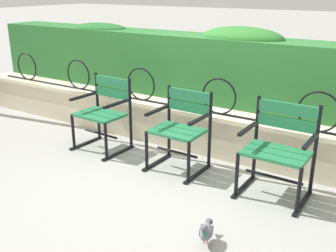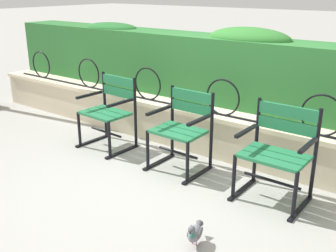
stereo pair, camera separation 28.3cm
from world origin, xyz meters
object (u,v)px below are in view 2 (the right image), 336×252
object	(u,v)px
park_chair_left	(110,110)
park_chair_centre	(182,128)
park_chair_right	(278,151)
pigeon_far_side	(195,232)

from	to	relation	value
park_chair_left	park_chair_centre	bearing A→B (deg)	0.51
park_chair_right	pigeon_far_side	distance (m)	1.15
pigeon_far_side	park_chair_left	bearing A→B (deg)	150.97
park_chair_left	park_chair_right	distance (m)	2.13
park_chair_right	pigeon_far_side	bearing A→B (deg)	-99.91
park_chair_left	pigeon_far_side	world-z (taller)	park_chair_left
park_chair_right	park_chair_left	bearing A→B (deg)	179.85
park_chair_left	park_chair_right	size ratio (longest dim) A/B	0.98
park_chair_right	pigeon_far_side	size ratio (longest dim) A/B	3.10
park_chair_right	pigeon_far_side	xyz separation A→B (m)	(-0.19, -1.08, -0.36)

